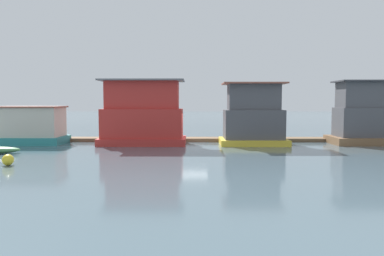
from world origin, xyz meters
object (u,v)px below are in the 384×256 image
at_px(houseboat_yellow, 253,117).
at_px(buoy_yellow, 8,160).
at_px(houseboat_red, 143,115).
at_px(mooring_post_near_left, 335,135).
at_px(houseboat_brown, 368,116).
at_px(houseboat_teal, 31,126).

bearing_deg(houseboat_yellow, buoy_yellow, -145.71).
xyz_separation_m(houseboat_red, mooring_post_near_left, (16.00, 1.44, -1.70)).
distance_m(houseboat_yellow, mooring_post_near_left, 7.40).
relative_size(houseboat_red, houseboat_brown, 1.15).
height_order(houseboat_teal, houseboat_red, houseboat_red).
bearing_deg(houseboat_teal, houseboat_red, -2.12).
relative_size(houseboat_brown, buoy_yellow, 9.84).
xyz_separation_m(mooring_post_near_left, buoy_yellow, (-21.93, -11.49, -0.34)).
distance_m(houseboat_teal, houseboat_brown, 27.60).
bearing_deg(houseboat_brown, houseboat_teal, -179.64).
bearing_deg(buoy_yellow, houseboat_yellow, 34.29).
distance_m(houseboat_teal, mooring_post_near_left, 25.28).
height_order(mooring_post_near_left, buoy_yellow, mooring_post_near_left).
bearing_deg(mooring_post_near_left, houseboat_red, -174.85).
height_order(houseboat_teal, mooring_post_near_left, houseboat_teal).
relative_size(houseboat_yellow, buoy_yellow, 8.77).
bearing_deg(houseboat_brown, houseboat_red, -178.39).
bearing_deg(houseboat_yellow, mooring_post_near_left, 10.94).
bearing_deg(houseboat_brown, buoy_yellow, -156.49).
bearing_deg(houseboat_red, buoy_yellow, -120.57).
height_order(houseboat_yellow, buoy_yellow, houseboat_yellow).
xyz_separation_m(houseboat_teal, mooring_post_near_left, (25.24, 1.10, -0.84)).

